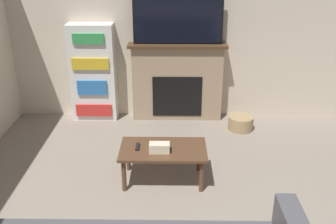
% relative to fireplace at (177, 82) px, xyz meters
% --- Properties ---
extents(wall_back, '(5.68, 0.06, 2.70)m').
position_rel_fireplace_xyz_m(wall_back, '(-0.10, 0.14, 0.77)').
color(wall_back, beige).
rests_on(wall_back, ground_plane).
extents(fireplace, '(1.42, 0.28, 1.15)m').
position_rel_fireplace_xyz_m(fireplace, '(0.00, 0.00, 0.00)').
color(fireplace, tan).
rests_on(fireplace, ground_plane).
extents(tv, '(1.26, 0.03, 0.74)m').
position_rel_fireplace_xyz_m(tv, '(0.00, -0.02, 0.94)').
color(tv, black).
rests_on(tv, fireplace).
extents(coffee_table, '(0.95, 0.55, 0.40)m').
position_rel_fireplace_xyz_m(coffee_table, '(-0.17, -1.74, -0.23)').
color(coffee_table, brown).
rests_on(coffee_table, ground_plane).
extents(tissue_box, '(0.22, 0.12, 0.10)m').
position_rel_fireplace_xyz_m(tissue_box, '(-0.20, -1.82, -0.13)').
color(tissue_box, beige).
rests_on(tissue_box, coffee_table).
extents(remote_control, '(0.04, 0.15, 0.02)m').
position_rel_fireplace_xyz_m(remote_control, '(-0.45, -1.73, -0.16)').
color(remote_control, black).
rests_on(remote_control, coffee_table).
extents(bookshelf, '(0.66, 0.29, 1.43)m').
position_rel_fireplace_xyz_m(bookshelf, '(-1.24, -0.02, 0.13)').
color(bookshelf, white).
rests_on(bookshelf, ground_plane).
extents(storage_basket, '(0.35, 0.35, 0.20)m').
position_rel_fireplace_xyz_m(storage_basket, '(0.91, -0.41, -0.48)').
color(storage_basket, tan).
rests_on(storage_basket, ground_plane).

